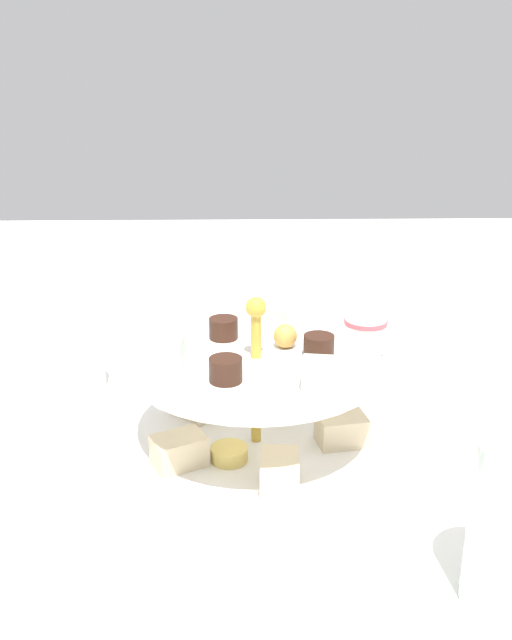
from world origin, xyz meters
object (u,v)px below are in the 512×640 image
object	(u,v)px
tiered_serving_stand	(256,409)
teacup_with_saucer	(365,337)
water_glass_short_left	(255,321)
water_glass_mid_back	(78,354)

from	to	relation	value
tiered_serving_stand	teacup_with_saucer	distance (m)	0.29
teacup_with_saucer	water_glass_short_left	bearing A→B (deg)	-101.48
teacup_with_saucer	water_glass_mid_back	xyz separation A→B (m)	(0.11, -0.36, 0.02)
tiered_serving_stand	water_glass_short_left	xyz separation A→B (m)	(-0.28, 0.00, -0.01)
water_glass_short_left	water_glass_mid_back	size ratio (longest dim) A/B	0.80
water_glass_short_left	water_glass_mid_back	distance (m)	0.26
tiered_serving_stand	water_glass_short_left	size ratio (longest dim) A/B	3.81
tiered_serving_stand	water_glass_mid_back	distance (m)	0.25
water_glass_short_left	tiered_serving_stand	bearing A→B (deg)	-1.00
tiered_serving_stand	water_glass_mid_back	size ratio (longest dim) A/B	3.06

